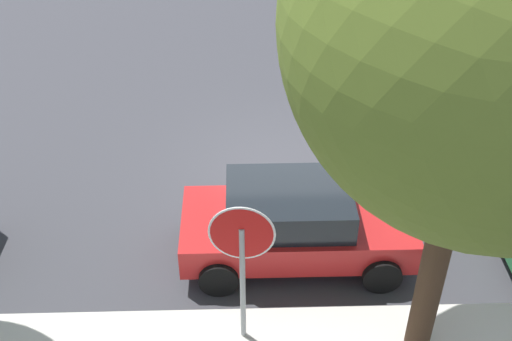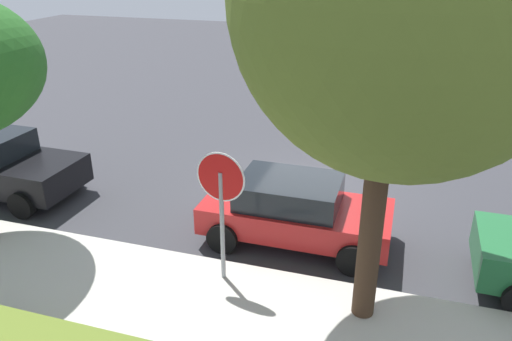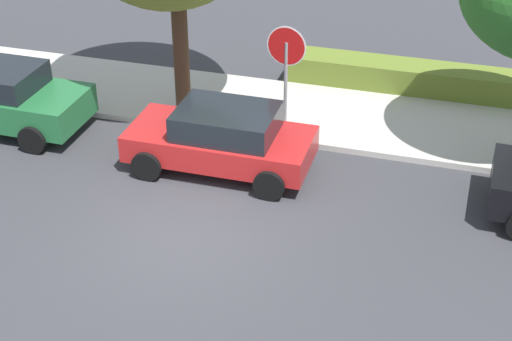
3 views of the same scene
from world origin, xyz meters
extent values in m
plane|color=#38383D|center=(0.00, 0.00, 0.00)|extent=(60.00, 60.00, 0.00)
cube|color=beige|center=(0.00, 5.31, 0.07)|extent=(32.00, 2.98, 0.14)
cylinder|color=gray|center=(0.83, 4.31, 1.12)|extent=(0.08, 0.08, 2.24)
cylinder|color=white|center=(0.83, 4.31, 2.16)|extent=(0.89, 0.10, 0.89)
cylinder|color=red|center=(0.83, 4.31, 2.16)|extent=(0.83, 0.11, 0.84)
cube|color=red|center=(-0.10, 2.48, 0.59)|extent=(3.86, 1.72, 0.56)
cube|color=black|center=(0.06, 2.48, 1.14)|extent=(2.04, 1.51, 0.54)
cylinder|color=black|center=(1.21, 3.34, 0.32)|extent=(0.64, 0.22, 0.64)
cylinder|color=black|center=(1.21, 1.62, 0.32)|extent=(0.64, 0.22, 0.64)
cylinder|color=black|center=(-1.41, 3.34, 0.32)|extent=(0.64, 0.22, 0.64)
cylinder|color=black|center=(-1.41, 1.63, 0.32)|extent=(0.64, 0.22, 0.64)
cylinder|color=black|center=(-4.23, 3.69, 0.32)|extent=(0.64, 0.23, 0.64)
cylinder|color=black|center=(-4.24, 1.95, 0.32)|extent=(0.64, 0.23, 0.64)
cylinder|color=#422D1E|center=(-1.71, 4.54, 1.68)|extent=(0.36, 0.36, 3.35)
cube|color=olive|center=(3.31, 7.27, 0.40)|extent=(6.27, 0.94, 0.79)
camera|label=1|loc=(0.82, 10.55, 7.80)|focal=45.00mm
camera|label=2|loc=(-1.98, 11.39, 5.65)|focal=35.00mm
camera|label=3|loc=(4.66, -11.03, 8.62)|focal=55.00mm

